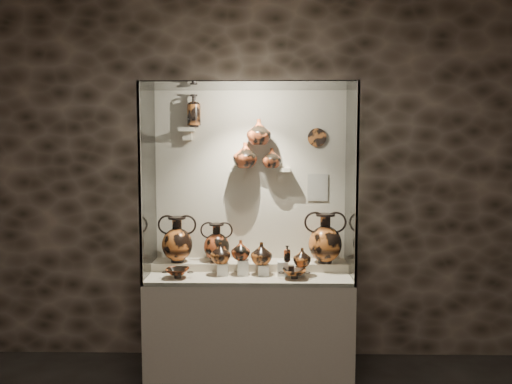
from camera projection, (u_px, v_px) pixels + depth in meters
The scene contains 36 objects.
wall_back at pixel (250, 180), 4.46m from camera, with size 5.00×0.02×3.20m, color black.
plinth at pixel (249, 323), 4.24m from camera, with size 1.70×0.60×0.80m, color #C2B69C.
front_tier at pixel (249, 276), 4.21m from camera, with size 1.68×0.58×0.03m, color beige.
rear_tier at pixel (250, 267), 4.38m from camera, with size 1.70×0.25×0.10m, color beige.
back_panel at pixel (250, 180), 4.45m from camera, with size 1.70×0.03×1.60m, color #C2B69C.
glass_front at pixel (248, 185), 3.85m from camera, with size 1.70×0.01×1.60m, color white.
glass_left at pixel (148, 183), 4.16m from camera, with size 0.01×0.60×1.60m, color white.
glass_right at pixel (351, 183), 4.13m from camera, with size 0.01×0.60×1.60m, color white.
glass_top at pixel (249, 86), 4.07m from camera, with size 1.70×0.60×0.01m, color white.
frame_post_left at pixel (140, 185), 3.87m from camera, with size 0.02×0.02×1.60m, color gray.
frame_post_right at pixel (357, 186), 3.84m from camera, with size 0.02×0.02×1.60m, color gray.
pedestal_a at pixel (223, 269), 4.16m from camera, with size 0.09×0.09×0.10m, color white.
pedestal_b at pixel (243, 268), 4.15m from camera, with size 0.09×0.09×0.13m, color white.
pedestal_c at pixel (264, 270), 4.15m from camera, with size 0.09×0.09×0.09m, color white.
pedestal_d at pixel (283, 268), 4.15m from camera, with size 0.09×0.09×0.12m, color white.
pedestal_e at pixel (300, 271), 4.15m from camera, with size 0.09×0.09×0.08m, color white.
bracket_ul at pixel (187, 130), 4.35m from camera, with size 0.14×0.12×0.04m, color #C2B69C.
bracket_ca at pixel (239, 170), 4.37m from camera, with size 0.14×0.12×0.04m, color #C2B69C.
bracket_cb at pixel (261, 147), 4.35m from camera, with size 0.10×0.12×0.04m, color #C2B69C.
bracket_cc at pixel (282, 170), 4.37m from camera, with size 0.14×0.12×0.04m, color #C2B69C.
amphora_left at pixel (177, 239), 4.32m from camera, with size 0.32×0.32×0.40m, color #AF5821, non-canonical shape.
amphora_mid at pixel (217, 242), 4.35m from camera, with size 0.27×0.27×0.34m, color #AF461E, non-canonical shape.
amphora_right at pixel (325, 238), 4.29m from camera, with size 0.35×0.35×0.43m, color #AF5821, non-canonical shape.
jug_a at pixel (220, 253), 4.15m from camera, with size 0.17×0.17×0.18m, color #AF5821.
jug_b at pixel (241, 250), 4.15m from camera, with size 0.16×0.16×0.16m, color #AF461E.
jug_c at pixel (261, 253), 4.15m from camera, with size 0.18×0.18×0.19m, color #AF5821.
jug_e at pixel (302, 257), 4.13m from camera, with size 0.15×0.15×0.15m, color #AF5821.
lekythos_small at pixel (287, 253), 4.12m from camera, with size 0.07×0.07×0.15m, color #AF461E, non-canonical shape.
kylix_left at pixel (178, 272), 4.06m from camera, with size 0.25×0.21×0.10m, color #AF461E, non-canonical shape.
kylix_right at pixel (294, 273), 4.05m from camera, with size 0.25×0.21×0.10m, color #AF5821, non-canonical shape.
lekythos_tall at pixel (194, 109), 4.32m from camera, with size 0.13×0.13×0.32m, color #AF5821, non-canonical shape.
ovoid_vase_a at pixel (245, 155), 4.31m from camera, with size 0.21×0.21×0.22m, color #AF461E.
ovoid_vase_b at pixel (259, 132), 4.29m from camera, with size 0.21×0.21×0.22m, color #AF461E.
ovoid_vase_c at pixel (272, 158), 4.33m from camera, with size 0.16×0.16×0.17m, color #AF461E.
wall_plate at pixel (317, 138), 4.38m from camera, with size 0.17×0.17×0.02m, color #934A1D.
info_placard at pixel (318, 187), 4.43m from camera, with size 0.18×0.01×0.24m, color beige.
Camera 1 is at (0.13, -1.95, 1.88)m, focal length 35.00 mm.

